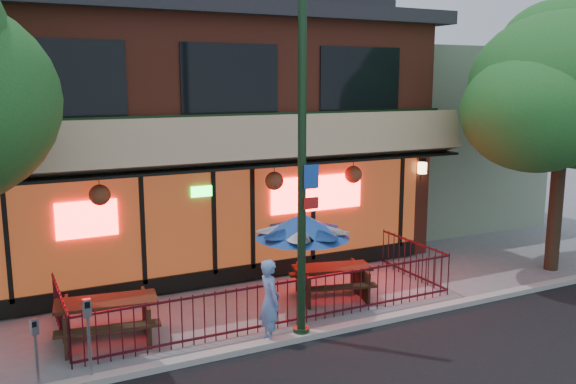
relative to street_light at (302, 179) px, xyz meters
name	(u,v)px	position (x,y,z in m)	size (l,w,h in m)	color
ground	(292,330)	(0.00, 0.40, -3.15)	(80.00, 80.00, 0.00)	gray
curb	(304,336)	(0.00, -0.10, -3.09)	(80.00, 0.25, 0.12)	#999993
restaurant_building	(182,109)	(0.00, 7.51, 0.98)	(12.96, 9.49, 8.05)	brown
neighbor_building	(415,134)	(9.00, 8.10, -0.15)	(6.00, 7.00, 6.00)	slate
patio_fence	(281,292)	(0.00, 0.91, -2.52)	(8.44, 2.62, 1.00)	#3C0D16
street_light	(302,179)	(0.00, 0.00, 0.00)	(0.43, 0.32, 7.00)	black
street_tree_right	(564,80)	(8.04, 0.99, 1.81)	(4.80, 4.80, 7.02)	#322419
picnic_table_left	(107,314)	(-3.41, 1.57, -2.61)	(2.10, 1.72, 0.81)	#362213
picnic_table_right	(332,277)	(1.66, 1.65, -2.66)	(2.04, 1.74, 0.75)	black
patio_umbrella	(302,226)	(0.60, 1.10, -1.20)	(1.99, 1.99, 2.28)	gray
pedestrian	(270,301)	(-0.64, 0.09, -2.33)	(0.60, 0.40, 1.65)	#6388C7
parking_meter_near	(88,326)	(-3.97, 0.00, -2.17)	(0.13, 0.12, 1.45)	gray
parking_meter_far	(36,343)	(-4.78, 0.00, -2.30)	(0.13, 0.12, 1.25)	gray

